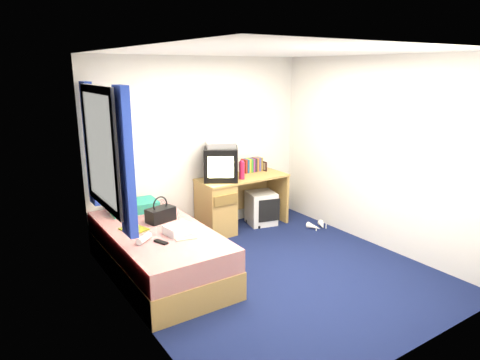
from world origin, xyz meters
TOP-DOWN VIEW (x-y plane):
  - ground at (0.00, 0.00)m, footprint 3.40×3.40m
  - room_shell at (0.00, 0.00)m, footprint 3.40×3.40m
  - bed at (-1.10, 0.70)m, footprint 1.01×2.00m
  - pillow at (-1.10, 1.42)m, footprint 0.58×0.40m
  - desk at (0.23, 1.44)m, footprint 1.30×0.55m
  - storage_cube at (0.81, 1.37)m, footprint 0.46×0.46m
  - crt_tv at (0.16, 1.44)m, footprint 0.60×0.60m
  - vcr at (0.17, 1.44)m, footprint 0.47×0.41m
  - book_row at (0.80, 1.60)m, footprint 0.31×0.13m
  - picture_frame at (0.98, 1.54)m, footprint 0.03×0.12m
  - pink_water_bottle at (0.42, 1.31)m, footprint 0.09×0.09m
  - aerosol_can at (0.40, 1.50)m, footprint 0.06×0.06m
  - handbag at (-0.97, 0.91)m, footprint 0.35×0.25m
  - towel at (-0.96, 0.45)m, footprint 0.30×0.26m
  - magazine at (-1.32, 0.82)m, footprint 0.28×0.33m
  - water_bottle at (-1.35, 0.44)m, footprint 0.20×0.18m
  - colour_swatch_fan at (-0.97, 0.26)m, footprint 0.23×0.11m
  - remote_control at (-1.22, 0.32)m, footprint 0.11×0.17m
  - window_assembly at (-1.55, 0.90)m, footprint 0.11×1.42m
  - white_heels at (1.36, 0.74)m, footprint 0.30×0.25m

SIDE VIEW (x-z plane):
  - ground at x=0.00m, z-range 0.00..0.00m
  - white_heels at x=1.36m, z-range -0.01..0.09m
  - storage_cube at x=0.81m, z-range 0.00..0.48m
  - bed at x=-1.10m, z-range 0.00..0.54m
  - desk at x=0.23m, z-range 0.03..0.78m
  - colour_swatch_fan at x=-0.97m, z-range 0.54..0.55m
  - magazine at x=-1.32m, z-range 0.54..0.55m
  - remote_control at x=-1.22m, z-range 0.54..0.56m
  - water_bottle at x=-1.35m, z-range 0.54..0.61m
  - towel at x=-0.96m, z-range 0.54..0.63m
  - pillow at x=-1.10m, z-range 0.54..0.66m
  - handbag at x=-0.97m, z-range 0.48..0.77m
  - picture_frame at x=0.98m, z-range 0.75..0.89m
  - aerosol_can at x=0.40m, z-range 0.75..0.93m
  - book_row at x=0.80m, z-range 0.75..0.95m
  - pink_water_bottle at x=0.42m, z-range 0.75..0.99m
  - crt_tv at x=0.16m, z-range 0.75..1.20m
  - vcr at x=0.17m, z-range 1.20..1.27m
  - window_assembly at x=-1.55m, z-range 0.72..2.12m
  - room_shell at x=0.00m, z-range -0.25..3.15m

